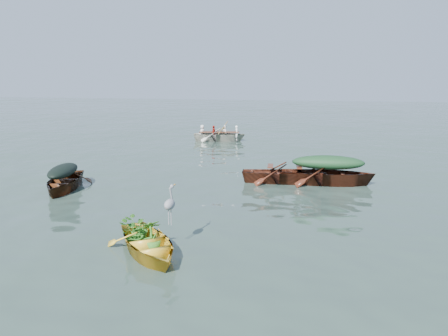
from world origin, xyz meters
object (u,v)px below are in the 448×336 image
(green_tarp_boat, at_px, (327,184))
(heron, at_px, (170,211))
(dark_covered_boat, at_px, (64,190))
(rowed_boat, at_px, (219,141))
(open_wooden_boat, at_px, (284,183))
(yellow_dinghy, at_px, (148,254))

(green_tarp_boat, xyz_separation_m, heron, (-3.22, -7.40, 0.91))
(dark_covered_boat, bearing_deg, heron, -53.78)
(rowed_boat, bearing_deg, open_wooden_boat, -164.10)
(green_tarp_boat, distance_m, heron, 8.12)
(yellow_dinghy, xyz_separation_m, heron, (0.37, 0.41, 0.91))
(green_tarp_boat, distance_m, rowed_boat, 12.30)
(yellow_dinghy, bearing_deg, heron, 5.19)
(yellow_dinghy, xyz_separation_m, open_wooden_boat, (2.02, 7.65, 0.00))
(dark_covered_boat, distance_m, green_tarp_boat, 9.49)
(yellow_dinghy, relative_size, dark_covered_boat, 0.83)
(open_wooden_boat, distance_m, rowed_boat, 11.62)
(rowed_boat, relative_size, heron, 4.92)
(dark_covered_boat, relative_size, open_wooden_boat, 0.90)
(dark_covered_boat, xyz_separation_m, green_tarp_boat, (8.92, 3.25, 0.00))
(open_wooden_boat, bearing_deg, green_tarp_boat, -91.90)
(rowed_boat, bearing_deg, heron, -179.79)
(open_wooden_boat, bearing_deg, yellow_dinghy, 157.61)
(dark_covered_boat, relative_size, rowed_boat, 0.87)
(green_tarp_boat, relative_size, open_wooden_boat, 1.08)
(yellow_dinghy, height_order, green_tarp_boat, green_tarp_boat)
(yellow_dinghy, relative_size, heron, 3.56)
(green_tarp_boat, height_order, open_wooden_boat, green_tarp_boat)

